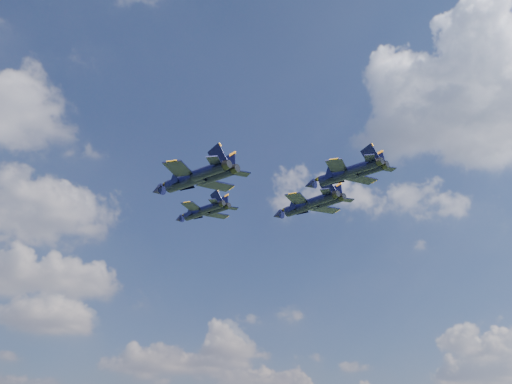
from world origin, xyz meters
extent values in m
cylinder|color=black|center=(-5.57, 20.09, 58.22)|extent=(4.42, 8.21, 1.63)
cone|color=black|center=(-7.44, 25.01, 58.22)|extent=(2.28, 2.75, 1.54)
ellipsoid|color=brown|center=(-6.63, 22.89, 58.72)|extent=(1.75, 2.74, 0.74)
cube|color=black|center=(-7.98, 17.24, 58.22)|extent=(4.66, 4.56, 0.16)
cube|color=black|center=(-1.88, 19.56, 58.22)|extent=(4.22, 2.45, 0.16)
cube|color=black|center=(-5.43, 13.07, 58.22)|extent=(2.46, 2.53, 0.13)
cube|color=black|center=(-1.03, 14.74, 58.22)|extent=(2.33, 1.62, 0.13)
cube|color=black|center=(-4.42, 14.23, 59.49)|extent=(1.56, 2.30, 2.73)
cube|color=black|center=(-2.55, 14.94, 59.49)|extent=(1.44, 2.69, 2.73)
cylinder|color=black|center=(-15.50, 0.59, 55.50)|extent=(6.01, 10.19, 2.05)
cone|color=black|center=(-18.16, 6.63, 55.50)|extent=(2.96, 3.49, 1.93)
ellipsoid|color=brown|center=(-17.02, 4.03, 56.12)|extent=(2.33, 3.43, 0.93)
cube|color=black|center=(-18.33, -3.14, 55.50)|extent=(5.77, 5.81, 0.20)
cube|color=black|center=(-10.84, 0.17, 55.50)|extent=(5.32, 3.12, 0.20)
cube|color=black|center=(-14.85, -8.20, 55.50)|extent=(3.03, 3.20, 0.16)
cube|color=black|center=(-9.44, -5.81, 55.50)|extent=(2.85, 1.90, 0.16)
cube|color=black|center=(-13.66, -6.68, 57.09)|extent=(2.10, 2.79, 3.42)
cube|color=black|center=(-11.37, -5.66, 57.09)|extent=(1.85, 3.35, 3.42)
cylinder|color=black|center=(10.83, 9.36, 58.71)|extent=(4.79, 9.97, 1.97)
cone|color=black|center=(8.95, 15.40, 58.71)|extent=(2.62, 3.26, 1.86)
ellipsoid|color=brown|center=(9.76, 12.80, 59.31)|extent=(1.95, 3.30, 0.90)
cube|color=black|center=(7.73, 6.10, 58.71)|extent=(5.68, 5.38, 0.20)
cube|color=black|center=(15.23, 8.44, 58.71)|extent=(5.24, 3.24, 0.20)
cube|color=black|center=(10.49, 0.90, 58.71)|extent=(3.01, 3.01, 0.15)
cube|color=black|center=(15.91, 2.59, 58.71)|extent=(2.88, 2.10, 0.15)
cube|color=black|center=(11.79, 2.22, 60.24)|extent=(1.72, 2.86, 3.29)
cube|color=black|center=(14.09, 2.94, 60.24)|extent=(1.68, 3.26, 3.29)
cylinder|color=black|center=(5.18, -10.54, 56.21)|extent=(4.81, 8.74, 1.74)
cone|color=black|center=(3.13, -5.31, 56.21)|extent=(2.45, 2.94, 1.65)
ellipsoid|color=brown|center=(4.01, -7.56, 56.74)|extent=(1.90, 2.92, 0.79)
cube|color=black|center=(2.65, -13.61, 56.21)|extent=(4.96, 4.89, 0.17)
cube|color=black|center=(9.13, -11.06, 56.21)|extent=(4.47, 2.56, 0.17)
cube|color=black|center=(5.43, -18.03, 56.21)|extent=(2.61, 2.71, 0.14)
cube|color=black|center=(10.11, -16.19, 56.21)|extent=(2.47, 1.71, 0.14)
cube|color=black|center=(6.49, -16.78, 57.57)|extent=(1.70, 2.44, 2.91)
cube|color=black|center=(8.47, -16.00, 57.57)|extent=(1.55, 2.87, 2.91)
camera|label=1|loc=(-48.28, -84.86, 16.81)|focal=45.00mm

